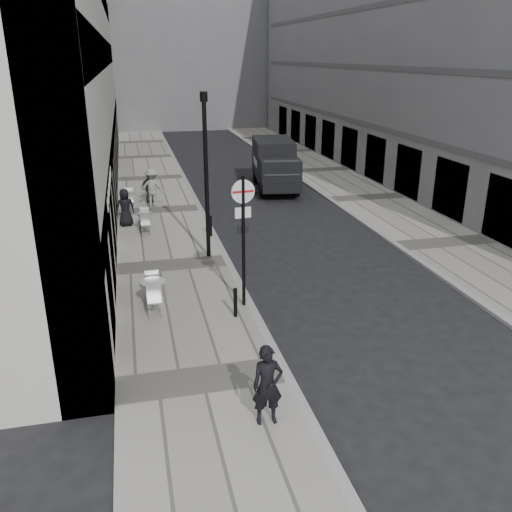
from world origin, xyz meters
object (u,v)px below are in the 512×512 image
at_px(lamppost, 206,169).
at_px(cyclist, 266,179).
at_px(panel_van, 275,162).
at_px(walking_man, 268,385).
at_px(sign_post, 243,225).

distance_m(lamppost, cyclist, 11.15).
xyz_separation_m(lamppost, panel_van, (5.45, 10.61, -1.92)).
height_order(walking_man, lamppost, lamppost).
bearing_deg(cyclist, sign_post, -121.57).
bearing_deg(panel_van, lamppost, -109.43).
relative_size(panel_van, cyclist, 3.13).
bearing_deg(cyclist, panel_van, 33.85).
height_order(lamppost, panel_van, lamppost).
bearing_deg(lamppost, panel_van, 62.81).
xyz_separation_m(lamppost, cyclist, (4.69, 9.75, -2.71)).
distance_m(sign_post, panel_van, 16.00).
distance_m(lamppost, panel_van, 12.08).
height_order(walking_man, panel_van, panel_van).
bearing_deg(walking_man, cyclist, 77.47).
relative_size(sign_post, panel_van, 0.67).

